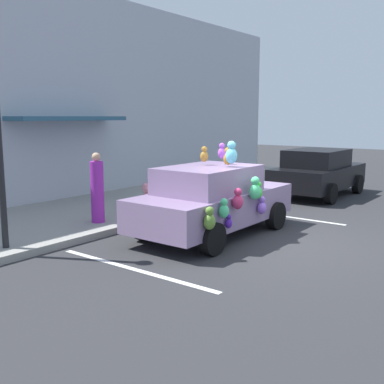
{
  "coord_description": "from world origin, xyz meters",
  "views": [
    {
      "loc": [
        -8.36,
        -4.39,
        2.6
      ],
      "look_at": [
        -0.18,
        1.86,
        0.9
      ],
      "focal_mm": 42.8,
      "sensor_mm": 36.0,
      "label": 1
    }
  ],
  "objects": [
    {
      "name": "sidewalk",
      "position": [
        0.0,
        5.0,
        0.07
      ],
      "size": [
        24.0,
        4.0,
        0.15
      ],
      "primitive_type": "cube",
      "color": "gray",
      "rests_on": "ground"
    },
    {
      "name": "pedestrian_near_shopfront",
      "position": [
        -1.36,
        3.74,
        0.91
      ],
      "size": [
        0.31,
        0.31,
        1.64
      ],
      "color": "purple",
      "rests_on": "sidewalk"
    },
    {
      "name": "parking_stripe_front",
      "position": [
        2.49,
        1.0,
        0.0
      ],
      "size": [
        0.12,
        3.6,
        0.01
      ],
      "primitive_type": "cube",
      "color": "silver",
      "rests_on": "ground"
    },
    {
      "name": "parked_sedan_behind",
      "position": [
        6.09,
        1.41,
        0.79
      ],
      "size": [
        4.04,
        2.04,
        1.54
      ],
      "color": "black",
      "rests_on": "ground"
    },
    {
      "name": "plush_covered_car",
      "position": [
        -0.22,
        1.25,
        0.8
      ],
      "size": [
        4.17,
        2.09,
        2.1
      ],
      "color": "gray",
      "rests_on": "ground"
    },
    {
      "name": "parking_stripe_rear",
      "position": [
        -2.96,
        1.0,
        0.0
      ],
      "size": [
        0.12,
        3.6,
        0.01
      ],
      "primitive_type": "cube",
      "color": "silver",
      "rests_on": "ground"
    },
    {
      "name": "teddy_bear_on_sidewalk",
      "position": [
        0.45,
        3.84,
        0.48
      ],
      "size": [
        0.38,
        0.32,
        0.72
      ],
      "color": "pink",
      "rests_on": "sidewalk"
    },
    {
      "name": "storefront_building",
      "position": [
        0.0,
        7.14,
        3.19
      ],
      "size": [
        24.0,
        1.25,
        6.4
      ],
      "color": "#B2B7C1",
      "rests_on": "ground"
    },
    {
      "name": "ground_plane",
      "position": [
        0.0,
        0.0,
        0.0
      ],
      "size": [
        60.0,
        60.0,
        0.0
      ],
      "primitive_type": "plane",
      "color": "#2D2D30"
    }
  ]
}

